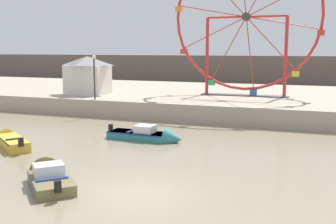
{
  "coord_description": "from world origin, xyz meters",
  "views": [
    {
      "loc": [
        6.21,
        -13.53,
        5.36
      ],
      "look_at": [
        -2.25,
        9.11,
        1.66
      ],
      "focal_mm": 44.14,
      "sensor_mm": 36.0,
      "label": 1
    }
  ],
  "objects_px": {
    "motorboat_olive_wood": "(48,176)",
    "motorboat_mustard_yellow": "(10,140)",
    "ferris_wheel_red_frame": "(246,19)",
    "promenade_lamp_near": "(94,70)",
    "motorboat_teal_painted": "(151,136)",
    "carnival_booth_white_ticket": "(88,74)"
  },
  "relations": [
    {
      "from": "motorboat_mustard_yellow",
      "to": "motorboat_teal_painted",
      "type": "height_order",
      "value": "motorboat_teal_painted"
    },
    {
      "from": "motorboat_teal_painted",
      "to": "carnival_booth_white_ticket",
      "type": "relative_size",
      "value": 1.25
    },
    {
      "from": "motorboat_olive_wood",
      "to": "promenade_lamp_near",
      "type": "relative_size",
      "value": 1.02
    },
    {
      "from": "motorboat_mustard_yellow",
      "to": "motorboat_teal_painted",
      "type": "xyz_separation_m",
      "value": [
        6.88,
        3.94,
        -0.0
      ]
    },
    {
      "from": "motorboat_olive_wood",
      "to": "promenade_lamp_near",
      "type": "bearing_deg",
      "value": -21.64
    },
    {
      "from": "motorboat_mustard_yellow",
      "to": "ferris_wheel_red_frame",
      "type": "distance_m",
      "value": 21.39
    },
    {
      "from": "ferris_wheel_red_frame",
      "to": "motorboat_olive_wood",
      "type": "bearing_deg",
      "value": -100.09
    },
    {
      "from": "motorboat_olive_wood",
      "to": "promenade_lamp_near",
      "type": "height_order",
      "value": "promenade_lamp_near"
    },
    {
      "from": "motorboat_olive_wood",
      "to": "carnival_booth_white_ticket",
      "type": "bearing_deg",
      "value": -18.7
    },
    {
      "from": "ferris_wheel_red_frame",
      "to": "carnival_booth_white_ticket",
      "type": "height_order",
      "value": "ferris_wheel_red_frame"
    },
    {
      "from": "ferris_wheel_red_frame",
      "to": "motorboat_teal_painted",
      "type": "bearing_deg",
      "value": -102.82
    },
    {
      "from": "motorboat_mustard_yellow",
      "to": "motorboat_teal_painted",
      "type": "distance_m",
      "value": 7.93
    },
    {
      "from": "ferris_wheel_red_frame",
      "to": "carnival_booth_white_ticket",
      "type": "xyz_separation_m",
      "value": [
        -13.36,
        -3.45,
        -4.71
      ]
    },
    {
      "from": "carnival_booth_white_ticket",
      "to": "motorboat_teal_painted",
      "type": "bearing_deg",
      "value": -46.72
    },
    {
      "from": "motorboat_teal_painted",
      "to": "promenade_lamp_near",
      "type": "xyz_separation_m",
      "value": [
        -7.64,
        6.63,
        3.4
      ]
    },
    {
      "from": "motorboat_olive_wood",
      "to": "motorboat_mustard_yellow",
      "type": "distance_m",
      "value": 7.63
    },
    {
      "from": "ferris_wheel_red_frame",
      "to": "promenade_lamp_near",
      "type": "xyz_separation_m",
      "value": [
        -10.7,
        -6.82,
        -4.12
      ]
    },
    {
      "from": "ferris_wheel_red_frame",
      "to": "promenade_lamp_near",
      "type": "relative_size",
      "value": 3.65
    },
    {
      "from": "carnival_booth_white_ticket",
      "to": "promenade_lamp_near",
      "type": "distance_m",
      "value": 4.33
    },
    {
      "from": "motorboat_teal_painted",
      "to": "promenade_lamp_near",
      "type": "height_order",
      "value": "promenade_lamp_near"
    },
    {
      "from": "motorboat_mustard_yellow",
      "to": "carnival_booth_white_ticket",
      "type": "xyz_separation_m",
      "value": [
        -3.42,
        13.93,
        2.81
      ]
    },
    {
      "from": "motorboat_mustard_yellow",
      "to": "motorboat_olive_wood",
      "type": "bearing_deg",
      "value": 178.2
    }
  ]
}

